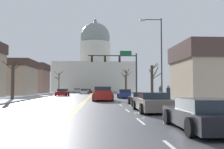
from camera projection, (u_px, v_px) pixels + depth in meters
ground at (83, 103)px, 24.75m from camera, size 20.00×180.00×0.20m
signal_gantry at (119, 63)px, 39.21m from camera, size 7.91×0.41×7.32m
street_lamp_right at (159, 52)px, 25.84m from camera, size 2.39×0.24×8.79m
capitol_building at (95, 67)px, 96.97m from camera, size 30.72×19.83×29.80m
sedan_near_00 at (125, 94)px, 35.65m from camera, size 2.12×4.25×1.28m
pickup_truck_near_01 at (103, 94)px, 28.93m from camera, size 2.39×5.65×1.65m
sedan_near_02 at (141, 99)px, 21.59m from camera, size 2.02×4.29×1.14m
sedan_near_03 at (152, 102)px, 15.68m from camera, size 2.11×4.70×1.25m
sedan_near_04 at (203, 115)px, 8.94m from camera, size 2.15×4.55×1.16m
sedan_oncoming_00 at (62, 93)px, 44.74m from camera, size 2.19×4.48×1.29m
sedan_oncoming_01 at (84, 91)px, 58.06m from camera, size 2.08×4.57×1.22m
sedan_oncoming_02 at (88, 91)px, 67.84m from camera, size 2.20×4.31×1.11m
sedan_oncoming_03 at (77, 90)px, 76.12m from camera, size 2.21×4.70×1.21m
flank_building_00 at (32, 78)px, 66.36m from camera, size 8.34×9.30×7.96m
flank_building_01 at (0, 77)px, 49.33m from camera, size 13.42×8.67×7.09m
flank_building_03 at (219, 71)px, 32.81m from camera, size 11.12×9.58×7.40m
bare_tree_00 at (126, 80)px, 55.64m from camera, size 2.64×1.96×5.69m
bare_tree_01 at (13, 79)px, 29.33m from camera, size 2.24×1.25×4.85m
bare_tree_02 at (152, 81)px, 32.49m from camera, size 1.20×2.16×4.75m
bare_tree_03 at (59, 82)px, 64.07m from camera, size 2.35×0.95×5.64m
bare_tree_04 at (125, 83)px, 66.55m from camera, size 2.08×1.40×5.26m
pedestrian_00 at (168, 93)px, 21.52m from camera, size 0.35×0.34×1.61m
pedestrian_01 at (160, 92)px, 29.06m from camera, size 0.35×0.34×1.65m
bicycle_parked at (155, 97)px, 27.78m from camera, size 0.12×1.77×0.85m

